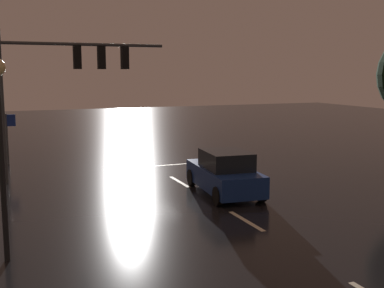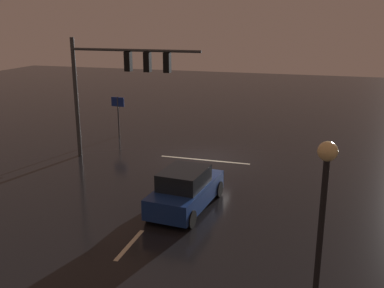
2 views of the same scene
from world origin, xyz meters
TOP-DOWN VIEW (x-y plane):
  - ground_plane at (0.00, 0.00)m, footprint 80.00×80.00m
  - traffic_signal_assembly at (4.36, 1.41)m, footprint 7.18×0.47m
  - lane_dash_far at (0.00, 4.00)m, footprint 0.16×2.20m
  - lane_dash_mid at (0.00, 10.00)m, footprint 0.16×2.20m
  - stop_bar at (0.00, 0.22)m, footprint 5.00×0.16m
  - car_approaching at (-0.92, 6.54)m, footprint 2.24×4.49m
  - route_sign at (6.73, -3.12)m, footprint 0.90×0.12m

SIDE VIEW (x-z plane):
  - ground_plane at x=0.00m, z-range 0.00..0.00m
  - lane_dash_far at x=0.00m, z-range 0.00..0.01m
  - lane_dash_mid at x=0.00m, z-range 0.00..0.01m
  - stop_bar at x=0.00m, z-range 0.00..0.01m
  - car_approaching at x=-0.92m, z-range -0.05..1.65m
  - route_sign at x=6.73m, z-range 0.58..3.19m
  - traffic_signal_assembly at x=4.36m, z-range 1.42..7.92m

